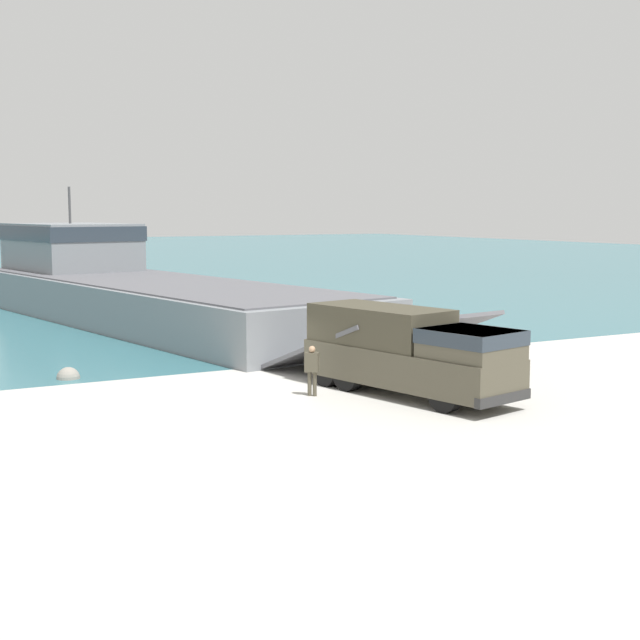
# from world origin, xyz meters

# --- Properties ---
(ground_plane) EXTENTS (240.00, 240.00, 0.00)m
(ground_plane) POSITION_xyz_m (0.00, 0.00, 0.00)
(ground_plane) COLOR #B7B5AD
(landing_craft) EXTENTS (14.51, 39.72, 7.84)m
(landing_craft) POSITION_xyz_m (1.91, 22.42, 1.92)
(landing_craft) COLOR gray
(landing_craft) RESTS_ON ground_plane
(military_truck) EXTENTS (4.23, 8.51, 2.95)m
(military_truck) POSITION_xyz_m (3.82, -3.80, 1.56)
(military_truck) COLOR #4C4738
(military_truck) RESTS_ON ground_plane
(soldier_on_ramp) EXTENTS (0.49, 0.47, 1.72)m
(soldier_on_ramp) POSITION_xyz_m (0.90, -2.31, 0.99)
(soldier_on_ramp) COLOR #4C4738
(soldier_on_ramp) RESTS_ON ground_plane
(moored_boat_a) EXTENTS (5.99, 3.81, 1.95)m
(moored_boat_a) POSITION_xyz_m (5.74, 51.53, 0.65)
(moored_boat_a) COLOR white
(moored_boat_a) RESTS_ON ground_plane
(mooring_bollard) EXTENTS (0.29, 0.29, 0.82)m
(mooring_bollard) POSITION_xyz_m (8.67, 2.89, 0.45)
(mooring_bollard) COLOR #333338
(mooring_bollard) RESTS_ON ground_plane
(shoreline_rock_a) EXTENTS (1.03, 1.03, 1.03)m
(shoreline_rock_a) POSITION_xyz_m (11.20, 3.39, 0.00)
(shoreline_rock_a) COLOR #66605B
(shoreline_rock_a) RESTS_ON ground_plane
(shoreline_rock_b) EXTENTS (0.87, 0.87, 0.87)m
(shoreline_rock_b) POSITION_xyz_m (-5.71, 4.81, 0.00)
(shoreline_rock_b) COLOR gray
(shoreline_rock_b) RESTS_ON ground_plane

